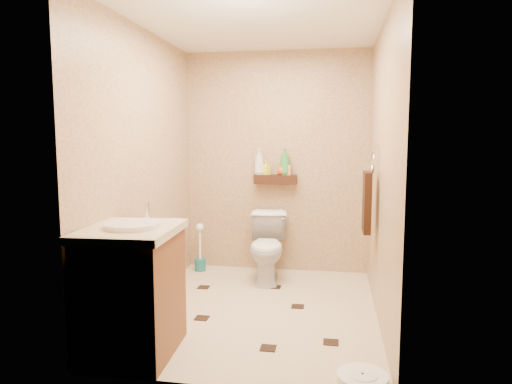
# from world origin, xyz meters

# --- Properties ---
(ground) EXTENTS (2.50, 2.50, 0.00)m
(ground) POSITION_xyz_m (0.00, 0.00, 0.00)
(ground) COLOR beige
(ground) RESTS_ON ground
(wall_back) EXTENTS (2.00, 0.04, 2.40)m
(wall_back) POSITION_xyz_m (0.00, 1.25, 1.20)
(wall_back) COLOR tan
(wall_back) RESTS_ON ground
(wall_front) EXTENTS (2.00, 0.04, 2.40)m
(wall_front) POSITION_xyz_m (0.00, -1.25, 1.20)
(wall_front) COLOR tan
(wall_front) RESTS_ON ground
(wall_left) EXTENTS (0.04, 2.50, 2.40)m
(wall_left) POSITION_xyz_m (-1.00, 0.00, 1.20)
(wall_left) COLOR tan
(wall_left) RESTS_ON ground
(wall_right) EXTENTS (0.04, 2.50, 2.40)m
(wall_right) POSITION_xyz_m (1.00, 0.00, 1.20)
(wall_right) COLOR tan
(wall_right) RESTS_ON ground
(ceiling) EXTENTS (2.00, 2.50, 0.02)m
(ceiling) POSITION_xyz_m (0.00, 0.00, 2.40)
(ceiling) COLOR silver
(ceiling) RESTS_ON wall_back
(wall_shelf) EXTENTS (0.46, 0.14, 0.10)m
(wall_shelf) POSITION_xyz_m (0.00, 1.17, 1.02)
(wall_shelf) COLOR #36180E
(wall_shelf) RESTS_ON wall_back
(floor_accents) EXTENTS (1.36, 1.43, 0.01)m
(floor_accents) POSITION_xyz_m (0.03, -0.05, 0.00)
(floor_accents) COLOR black
(floor_accents) RESTS_ON ground
(toilet) EXTENTS (0.45, 0.71, 0.69)m
(toilet) POSITION_xyz_m (-0.03, 0.83, 0.35)
(toilet) COLOR white
(toilet) RESTS_ON ground
(vanity) EXTENTS (0.62, 0.74, 1.01)m
(vanity) POSITION_xyz_m (-0.70, -0.93, 0.45)
(vanity) COLOR brown
(vanity) RESTS_ON ground
(bathroom_scale) EXTENTS (0.34, 0.34, 0.06)m
(bathroom_scale) POSITION_xyz_m (0.82, -1.07, 0.03)
(bathroom_scale) COLOR white
(bathroom_scale) RESTS_ON ground
(toilet_brush) EXTENTS (0.12, 0.12, 0.53)m
(toilet_brush) POSITION_xyz_m (-0.82, 1.04, 0.19)
(toilet_brush) COLOR #1B696D
(toilet_brush) RESTS_ON ground
(towel_ring) EXTENTS (0.12, 0.30, 0.76)m
(towel_ring) POSITION_xyz_m (0.91, 0.25, 0.95)
(towel_ring) COLOR silver
(towel_ring) RESTS_ON wall_right
(toilet_paper) EXTENTS (0.12, 0.11, 0.12)m
(toilet_paper) POSITION_xyz_m (-0.94, 0.65, 0.60)
(toilet_paper) COLOR white
(toilet_paper) RESTS_ON wall_left
(bottle_a) EXTENTS (0.13, 0.13, 0.28)m
(bottle_a) POSITION_xyz_m (-0.18, 1.17, 1.21)
(bottle_a) COLOR silver
(bottle_a) RESTS_ON wall_shelf
(bottle_b) EXTENTS (0.10, 0.10, 0.16)m
(bottle_b) POSITION_xyz_m (-0.10, 1.17, 1.15)
(bottle_b) COLOR yellow
(bottle_b) RESTS_ON wall_shelf
(bottle_c) EXTENTS (0.12, 0.12, 0.14)m
(bottle_c) POSITION_xyz_m (0.07, 1.17, 1.14)
(bottle_c) COLOR #D65419
(bottle_c) RESTS_ON wall_shelf
(bottle_d) EXTENTS (0.15, 0.15, 0.28)m
(bottle_d) POSITION_xyz_m (0.10, 1.17, 1.21)
(bottle_d) COLOR #2F8E3E
(bottle_d) RESTS_ON wall_shelf
(bottle_e) EXTENTS (0.07, 0.08, 0.16)m
(bottle_e) POSITION_xyz_m (0.13, 1.17, 1.15)
(bottle_e) COLOR #D28346
(bottle_e) RESTS_ON wall_shelf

